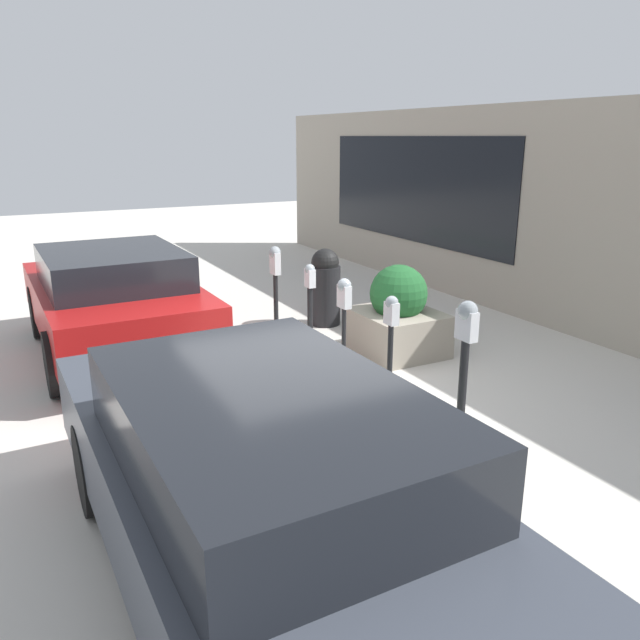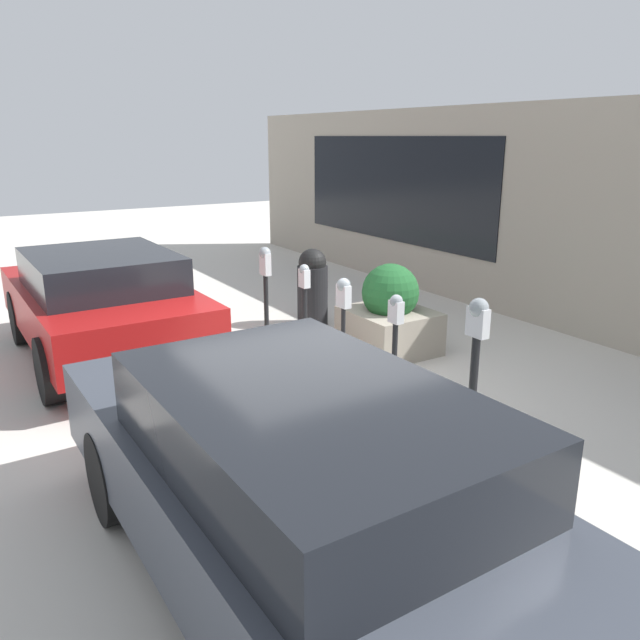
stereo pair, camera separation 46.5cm
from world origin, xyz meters
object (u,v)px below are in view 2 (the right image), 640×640
planter_box (390,315)px  parked_car_front (297,486)px  parking_meter_farthest (265,274)px  trash_bin (312,287)px  parking_meter_middle (343,305)px  parking_meter_fourth (304,301)px  parking_meter_nearest (476,351)px  parked_car_middle (102,301)px  parking_meter_second (395,333)px

planter_box → parked_car_front: parked_car_front is taller
parking_meter_farthest → planter_box: (-1.23, -1.24, -0.49)m
planter_box → trash_bin: planter_box is taller
parking_meter_middle → parking_meter_fourth: size_ratio=1.02×
parking_meter_nearest → parked_car_middle: parking_meter_nearest is taller
parking_meter_second → planter_box: bearing=-36.7°
parking_meter_nearest → parked_car_front: 2.27m
parked_car_front → parking_meter_fourth: bearing=-31.9°
planter_box → parked_car_front: 4.87m
parking_meter_fourth → parked_car_front: (-3.64, 2.18, -0.05)m
parked_car_front → parking_meter_nearest: bearing=-73.5°
parking_meter_farthest → planter_box: 1.81m
parking_meter_farthest → trash_bin: 1.15m
parking_meter_farthest → parked_car_front: 5.17m
parked_car_front → parking_meter_farthest: bearing=-25.8°
parking_meter_second → parking_meter_farthest: parking_meter_farthest is taller
parking_meter_fourth → parking_meter_middle: bearing=176.0°
parking_meter_nearest → parking_meter_fourth: bearing=-0.7°
parking_meter_nearest → trash_bin: bearing=-13.1°
parking_meter_second → parking_meter_fourth: size_ratio=1.03×
planter_box → parked_car_front: bearing=135.5°
parking_meter_nearest → parking_meter_fourth: (2.97, -0.04, -0.22)m
parking_meter_nearest → parking_meter_second: (1.05, 0.03, -0.12)m
parked_car_middle → planter_box: bearing=-118.6°
parking_meter_fourth → trash_bin: size_ratio=1.09×
parking_meter_fourth → parking_meter_farthest: 1.06m
parking_meter_nearest → parking_meter_farthest: 4.02m
parking_meter_nearest → parking_meter_second: bearing=1.9°
parked_car_middle → parking_meter_middle: bearing=-142.2°
parking_meter_nearest → parking_meter_farthest: (4.01, -0.02, -0.07)m
planter_box → parked_car_middle: (1.75, 3.34, 0.27)m
parking_meter_farthest → parked_car_middle: 2.18m
parked_car_front → trash_bin: bearing=-32.9°
parking_meter_second → trash_bin: (3.37, -1.06, -0.34)m
planter_box → parked_car_middle: 3.78m
parking_meter_nearest → parking_meter_fourth: size_ratio=1.17×
parked_car_front → parking_meter_middle: bearing=-39.5°
parking_meter_farthest → planter_box: parking_meter_farthest is taller
parking_meter_nearest → parked_car_front: size_ratio=0.33×
parked_car_front → planter_box: bearing=-45.5°
parking_meter_second → parked_car_middle: parked_car_middle is taller
planter_box → parking_meter_farthest: bearing=45.2°
parked_car_middle → trash_bin: 3.12m
parking_meter_farthest → parked_car_middle: (0.52, 2.11, -0.22)m
parking_meter_fourth → parked_car_middle: size_ratio=0.33×
parked_car_middle → trash_bin: bearing=-93.1°
parked_car_front → trash_bin: size_ratio=3.92×
trash_bin → parked_car_front: bearing=148.1°
parked_car_front → parking_meter_second: bearing=-51.7°
parking_meter_second → parking_meter_farthest: 2.96m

